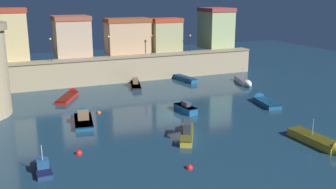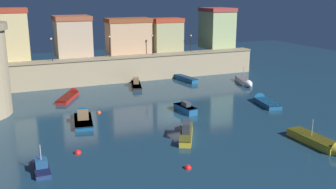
{
  "view_description": "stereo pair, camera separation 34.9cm",
  "coord_description": "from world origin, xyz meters",
  "px_view_note": "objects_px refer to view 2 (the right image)",
  "views": [
    {
      "loc": [
        -18.51,
        -39.37,
        14.05
      ],
      "look_at": [
        0.0,
        3.62,
        1.79
      ],
      "focal_mm": 41.48,
      "sensor_mm": 36.0,
      "label": 1
    },
    {
      "loc": [
        -18.19,
        -39.51,
        14.05
      ],
      "look_at": [
        0.0,
        3.62,
        1.79
      ],
      "focal_mm": 41.48,
      "sensor_mm": 36.0,
      "label": 2
    }
  ],
  "objects_px": {
    "moored_boat_8": "(70,95)",
    "mooring_buoy_1": "(78,153)",
    "moored_boat_6": "(323,144)",
    "mooring_buoy_0": "(188,168)",
    "quay_lamp_2": "(152,41)",
    "moored_boat_9": "(187,131)",
    "quay_lamp_3": "(191,40)",
    "moored_boat_2": "(83,117)",
    "moored_boat_7": "(263,101)",
    "moored_boat_3": "(183,107)",
    "mooring_buoy_2": "(99,113)",
    "quay_lamp_1": "(110,43)",
    "moored_boat_4": "(41,165)",
    "moored_boat_0": "(245,82)",
    "moored_boat_1": "(182,77)",
    "moored_boat_5": "(136,83)",
    "quay_lamp_0": "(51,46)"
  },
  "relations": [
    {
      "from": "moored_boat_8",
      "to": "moored_boat_6",
      "type": "bearing_deg",
      "value": -119.05
    },
    {
      "from": "moored_boat_1",
      "to": "moored_boat_4",
      "type": "xyz_separation_m",
      "value": [
        -25.03,
        -26.44,
        -0.05
      ]
    },
    {
      "from": "moored_boat_0",
      "to": "moored_boat_1",
      "type": "xyz_separation_m",
      "value": [
        -7.82,
        7.13,
        0.01
      ]
    },
    {
      "from": "moored_boat_6",
      "to": "mooring_buoy_0",
      "type": "height_order",
      "value": "moored_boat_6"
    },
    {
      "from": "moored_boat_3",
      "to": "mooring_buoy_0",
      "type": "distance_m",
      "value": 16.04
    },
    {
      "from": "moored_boat_2",
      "to": "moored_boat_3",
      "type": "xyz_separation_m",
      "value": [
        11.99,
        -1.36,
        0.14
      ]
    },
    {
      "from": "moored_boat_5",
      "to": "quay_lamp_2",
      "type": "bearing_deg",
      "value": -34.14
    },
    {
      "from": "moored_boat_4",
      "to": "mooring_buoy_1",
      "type": "relative_size",
      "value": 6.52
    },
    {
      "from": "quay_lamp_2",
      "to": "moored_boat_2",
      "type": "relative_size",
      "value": 0.47
    },
    {
      "from": "quay_lamp_3",
      "to": "moored_boat_2",
      "type": "distance_m",
      "value": 28.86
    },
    {
      "from": "moored_boat_3",
      "to": "moored_boat_7",
      "type": "bearing_deg",
      "value": -102.71
    },
    {
      "from": "quay_lamp_2",
      "to": "mooring_buoy_0",
      "type": "height_order",
      "value": "quay_lamp_2"
    },
    {
      "from": "quay_lamp_2",
      "to": "mooring_buoy_0",
      "type": "xyz_separation_m",
      "value": [
        -9.57,
        -33.53,
        -6.36
      ]
    },
    {
      "from": "mooring_buoy_2",
      "to": "mooring_buoy_0",
      "type": "bearing_deg",
      "value": -79.65
    },
    {
      "from": "quay_lamp_3",
      "to": "moored_boat_0",
      "type": "xyz_separation_m",
      "value": [
        5.02,
        -9.5,
        -5.81
      ]
    },
    {
      "from": "moored_boat_3",
      "to": "mooring_buoy_1",
      "type": "xyz_separation_m",
      "value": [
        -14.26,
        -7.99,
        -0.49
      ]
    },
    {
      "from": "quay_lamp_0",
      "to": "mooring_buoy_0",
      "type": "distance_m",
      "value": 34.77
    },
    {
      "from": "moored_boat_0",
      "to": "moored_boat_6",
      "type": "bearing_deg",
      "value": -1.73
    },
    {
      "from": "moored_boat_1",
      "to": "mooring_buoy_2",
      "type": "relative_size",
      "value": 13.4
    },
    {
      "from": "moored_boat_5",
      "to": "moored_boat_0",
      "type": "bearing_deg",
      "value": -94.85
    },
    {
      "from": "moored_boat_9",
      "to": "mooring_buoy_1",
      "type": "relative_size",
      "value": 9.96
    },
    {
      "from": "quay_lamp_2",
      "to": "mooring_buoy_1",
      "type": "bearing_deg",
      "value": -122.98
    },
    {
      "from": "moored_boat_3",
      "to": "moored_boat_2",
      "type": "bearing_deg",
      "value": 75.26
    },
    {
      "from": "moored_boat_1",
      "to": "mooring_buoy_1",
      "type": "height_order",
      "value": "moored_boat_1"
    },
    {
      "from": "mooring_buoy_2",
      "to": "quay_lamp_2",
      "type": "bearing_deg",
      "value": 50.37
    },
    {
      "from": "moored_boat_3",
      "to": "quay_lamp_2",
      "type": "bearing_deg",
      "value": -17.76
    },
    {
      "from": "quay_lamp_1",
      "to": "moored_boat_4",
      "type": "xyz_separation_m",
      "value": [
        -13.51,
        -28.81,
        -6.1
      ]
    },
    {
      "from": "moored_boat_4",
      "to": "moored_boat_7",
      "type": "bearing_deg",
      "value": -72.49
    },
    {
      "from": "moored_boat_8",
      "to": "mooring_buoy_0",
      "type": "distance_m",
      "value": 27.41
    },
    {
      "from": "mooring_buoy_0",
      "to": "moored_boat_2",
      "type": "bearing_deg",
      "value": 109.12
    },
    {
      "from": "moored_boat_8",
      "to": "mooring_buoy_1",
      "type": "relative_size",
      "value": 10.55
    },
    {
      "from": "moored_boat_0",
      "to": "moored_boat_4",
      "type": "relative_size",
      "value": 1.51
    },
    {
      "from": "moored_boat_5",
      "to": "mooring_buoy_1",
      "type": "bearing_deg",
      "value": 165.11
    },
    {
      "from": "quay_lamp_3",
      "to": "moored_boat_6",
      "type": "bearing_deg",
      "value": -94.99
    },
    {
      "from": "quay_lamp_0",
      "to": "mooring_buoy_0",
      "type": "xyz_separation_m",
      "value": [
        6.54,
        -33.53,
        -6.47
      ]
    },
    {
      "from": "moored_boat_0",
      "to": "moored_boat_6",
      "type": "xyz_separation_m",
      "value": [
        -8.03,
        -24.9,
        -0.0
      ]
    },
    {
      "from": "quay_lamp_1",
      "to": "quay_lamp_3",
      "type": "xyz_separation_m",
      "value": [
        14.31,
        0.0,
        -0.24
      ]
    },
    {
      "from": "moored_boat_3",
      "to": "mooring_buoy_2",
      "type": "bearing_deg",
      "value": 62.88
    },
    {
      "from": "quay_lamp_2",
      "to": "quay_lamp_3",
      "type": "relative_size",
      "value": 1.1
    },
    {
      "from": "moored_boat_2",
      "to": "moored_boat_9",
      "type": "relative_size",
      "value": 1.06
    },
    {
      "from": "moored_boat_4",
      "to": "moored_boat_8",
      "type": "relative_size",
      "value": 0.62
    },
    {
      "from": "moored_boat_7",
      "to": "mooring_buoy_0",
      "type": "relative_size",
      "value": 9.4
    },
    {
      "from": "moored_boat_1",
      "to": "quay_lamp_1",
      "type": "bearing_deg",
      "value": 69.0
    },
    {
      "from": "moored_boat_7",
      "to": "mooring_buoy_2",
      "type": "relative_size",
      "value": 10.74
    },
    {
      "from": "quay_lamp_2",
      "to": "mooring_buoy_2",
      "type": "xyz_separation_m",
      "value": [
        -12.86,
        -15.53,
        -6.36
      ]
    },
    {
      "from": "quay_lamp_1",
      "to": "moored_boat_8",
      "type": "bearing_deg",
      "value": -138.75
    },
    {
      "from": "moored_boat_5",
      "to": "mooring_buoy_1",
      "type": "height_order",
      "value": "moored_boat_5"
    },
    {
      "from": "quay_lamp_3",
      "to": "moored_boat_2",
      "type": "relative_size",
      "value": 0.43
    },
    {
      "from": "moored_boat_7",
      "to": "mooring_buoy_1",
      "type": "height_order",
      "value": "moored_boat_7"
    },
    {
      "from": "quay_lamp_0",
      "to": "quay_lamp_1",
      "type": "xyz_separation_m",
      "value": [
        8.87,
        0.0,
        -0.03
      ]
    }
  ]
}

